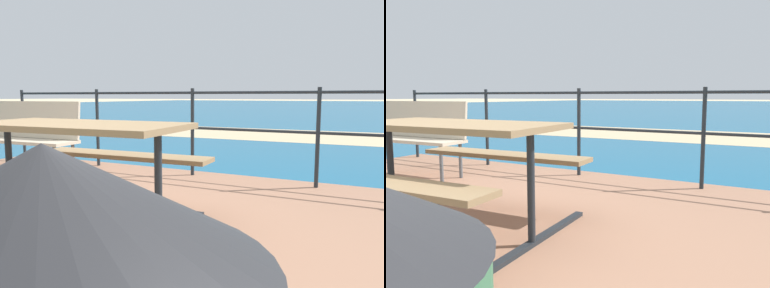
% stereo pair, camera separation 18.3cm
% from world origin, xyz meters
% --- Properties ---
extents(ground_plane, '(240.00, 240.00, 0.00)m').
position_xyz_m(ground_plane, '(0.00, 0.00, 0.00)').
color(ground_plane, beige).
extents(patio_paving, '(6.40, 5.20, 0.06)m').
position_xyz_m(patio_paving, '(0.00, 0.00, 0.03)').
color(patio_paving, '#996B51').
rests_on(patio_paving, ground).
extents(sea_water, '(90.00, 90.00, 0.01)m').
position_xyz_m(sea_water, '(0.00, 40.00, 0.01)').
color(sea_water, '#145B84').
rests_on(sea_water, ground).
extents(beach_strip, '(54.07, 4.67, 0.01)m').
position_xyz_m(beach_strip, '(0.00, 8.34, 0.01)').
color(beach_strip, tan).
rests_on(beach_strip, ground).
extents(picnic_table, '(1.61, 1.51, 0.78)m').
position_xyz_m(picnic_table, '(0.17, 0.17, 0.66)').
color(picnic_table, '#8C704C').
rests_on(picnic_table, patio_paving).
extents(park_bench, '(1.45, 0.48, 0.91)m').
position_xyz_m(park_bench, '(-1.79, 1.43, 0.60)').
color(park_bench, '#BCAD93').
rests_on(park_bench, patio_paving).
extents(railing_fence, '(5.94, 0.04, 1.06)m').
position_xyz_m(railing_fence, '(0.00, 2.35, 0.73)').
color(railing_fence, '#1E2328').
rests_on(railing_fence, patio_paving).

